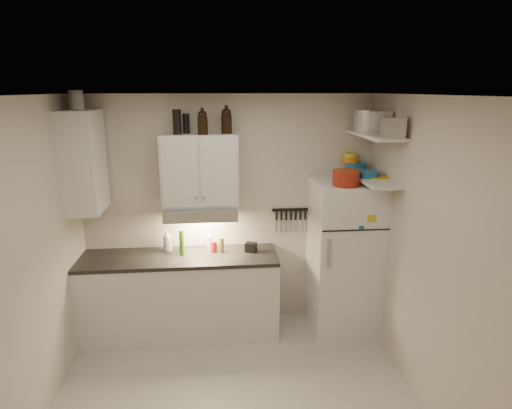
{
  "coord_description": "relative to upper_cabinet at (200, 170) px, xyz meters",
  "views": [
    {
      "loc": [
        -0.13,
        -3.12,
        2.64
      ],
      "look_at": [
        0.25,
        0.9,
        1.55
      ],
      "focal_mm": 30.0,
      "sensor_mm": 36.0,
      "label": 1
    }
  ],
  "objects": [
    {
      "name": "right_wall",
      "position": [
        1.91,
        -1.33,
        -0.53
      ],
      "size": [
        0.02,
        3.0,
        2.6
      ],
      "primitive_type": "cube",
      "color": "beige",
      "rests_on": "ground"
    },
    {
      "name": "tin_a",
      "position": [
        1.79,
        -0.31,
        0.5
      ],
      "size": [
        0.27,
        0.25,
        0.22
      ],
      "primitive_type": "cube",
      "rotation": [
        0.0,
        0.0,
        -0.29
      ],
      "color": "#AAAAAD",
      "rests_on": "shelf_hi"
    },
    {
      "name": "left_wall",
      "position": [
        -1.31,
        -1.33,
        -0.53
      ],
      "size": [
        0.02,
        3.0,
        2.6
      ],
      "primitive_type": "cube",
      "color": "beige",
      "rests_on": "ground"
    },
    {
      "name": "dutch_oven",
      "position": [
        1.47,
        -0.35,
        -0.05
      ],
      "size": [
        0.36,
        0.36,
        0.16
      ],
      "primitive_type": "cylinder",
      "rotation": [
        0.0,
        0.0,
        -0.41
      ],
      "color": "maroon",
      "rests_on": "fridge"
    },
    {
      "name": "shelf_lo",
      "position": [
        1.75,
        -0.31,
        -0.07
      ],
      "size": [
        0.3,
        0.95,
        0.03
      ],
      "primitive_type": "cube",
      "color": "silver",
      "rests_on": "right_wall"
    },
    {
      "name": "shelf_hi",
      "position": [
        1.75,
        -0.31,
        0.38
      ],
      "size": [
        0.3,
        0.95,
        0.03
      ],
      "primitive_type": "cube",
      "color": "silver",
      "rests_on": "right_wall"
    },
    {
      "name": "book_stack",
      "position": [
        1.79,
        -0.29,
        -0.08
      ],
      "size": [
        0.26,
        0.3,
        0.09
      ],
      "primitive_type": "cube",
      "rotation": [
        0.0,
        0.0,
        0.21
      ],
      "color": "gold",
      "rests_on": "fridge"
    },
    {
      "name": "base_cabinet",
      "position": [
        -0.25,
        -0.14,
        -1.39
      ],
      "size": [
        2.1,
        0.6,
        0.88
      ],
      "primitive_type": "cube",
      "color": "silver",
      "rests_on": "floor"
    },
    {
      "name": "growler_b",
      "position": [
        0.29,
        -0.0,
        0.51
      ],
      "size": [
        0.15,
        0.15,
        0.26
      ],
      "primitive_type": null,
      "rotation": [
        0.0,
        0.0,
        -0.43
      ],
      "color": "black",
      "rests_on": "upper_cabinet"
    },
    {
      "name": "side_cabinet",
      "position": [
        -1.14,
        -0.14,
        0.12
      ],
      "size": [
        0.33,
        0.55,
        1.0
      ],
      "primitive_type": "cube",
      "color": "silver",
      "rests_on": "left_wall"
    },
    {
      "name": "range_hood",
      "position": [
        0.0,
        -0.06,
        -0.44
      ],
      "size": [
        0.76,
        0.46,
        0.12
      ],
      "primitive_type": "cube",
      "color": "silver",
      "rests_on": "back_wall"
    },
    {
      "name": "tin_b",
      "position": [
        1.77,
        -0.7,
        0.48
      ],
      "size": [
        0.2,
        0.2,
        0.19
      ],
      "primitive_type": "cube",
      "rotation": [
        0.0,
        0.0,
        -0.11
      ],
      "color": "#AAAAAD",
      "rests_on": "shelf_hi"
    },
    {
      "name": "spice_jar",
      "position": [
        1.53,
        -0.19,
        -0.07
      ],
      "size": [
        0.07,
        0.07,
        0.11
      ],
      "primitive_type": "cylinder",
      "rotation": [
        0.0,
        0.0,
        -0.14
      ],
      "color": "silver",
      "rests_on": "fridge"
    },
    {
      "name": "ceiling",
      "position": [
        0.3,
        -1.33,
        0.78
      ],
      "size": [
        3.2,
        3.0,
        0.02
      ],
      "primitive_type": "cube",
      "color": "white",
      "rests_on": "ground"
    },
    {
      "name": "growler_a",
      "position": [
        0.04,
        -0.07,
        0.5
      ],
      "size": [
        0.12,
        0.12,
        0.25
      ],
      "primitive_type": null,
      "rotation": [
        0.0,
        0.0,
        0.14
      ],
      "color": "black",
      "rests_on": "upper_cabinet"
    },
    {
      "name": "floor",
      "position": [
        0.3,
        -1.33,
        -1.84
      ],
      "size": [
        3.2,
        3.0,
        0.02
      ],
      "primitive_type": "cube",
      "color": "#B8B4AA",
      "rests_on": "ground"
    },
    {
      "name": "red_jar",
      "position": [
        0.13,
        -0.06,
        -0.84
      ],
      "size": [
        0.07,
        0.07,
        0.13
      ],
      "primitive_type": "cylinder",
      "rotation": [
        0.0,
        0.0,
        -0.19
      ],
      "color": "maroon",
      "rests_on": "countertop"
    },
    {
      "name": "caddy",
      "position": [
        0.53,
        -0.09,
        -0.85
      ],
      "size": [
        0.14,
        0.12,
        0.1
      ],
      "primitive_type": "cube",
      "rotation": [
        0.0,
        0.0,
        -0.38
      ],
      "color": "black",
      "rests_on": "countertop"
    },
    {
      "name": "stock_pot",
      "position": [
        1.76,
        -0.07,
        0.5
      ],
      "size": [
        0.38,
        0.38,
        0.22
      ],
      "primitive_type": "cylinder",
      "rotation": [
        0.0,
        0.0,
        -0.25
      ],
      "color": "silver",
      "rests_on": "shelf_hi"
    },
    {
      "name": "plates",
      "position": [
        1.72,
        -0.29,
        -0.02
      ],
      "size": [
        0.31,
        0.31,
        0.06
      ],
      "primitive_type": "cylinder",
      "rotation": [
        0.0,
        0.0,
        -0.29
      ],
      "color": "#175682",
      "rests_on": "shelf_lo"
    },
    {
      "name": "fridge",
      "position": [
        1.55,
        -0.18,
        -0.98
      ],
      "size": [
        0.7,
        0.68,
        1.7
      ],
      "primitive_type": "cube",
      "color": "white",
      "rests_on": "floor"
    },
    {
      "name": "thermos_b",
      "position": [
        -0.21,
        -0.04,
        0.5
      ],
      "size": [
        0.1,
        0.1,
        0.25
      ],
      "primitive_type": "cylinder",
      "rotation": [
        0.0,
        0.0,
        0.16
      ],
      "color": "black",
      "rests_on": "upper_cabinet"
    },
    {
      "name": "clear_bottle",
      "position": [
        0.07,
        0.02,
        -0.82
      ],
      "size": [
        0.07,
        0.07,
        0.17
      ],
      "primitive_type": "cylinder",
      "rotation": [
        0.0,
        0.0,
        -0.34
      ],
      "color": "silver",
      "rests_on": "countertop"
    },
    {
      "name": "back_wall",
      "position": [
        0.3,
        0.18,
        -0.53
      ],
      "size": [
        3.2,
        0.02,
        2.6
      ],
      "primitive_type": "cube",
      "color": "beige",
      "rests_on": "ground"
    },
    {
      "name": "bowl_orange",
      "position": [
        1.64,
        0.09,
        0.07
      ],
      "size": [
        0.18,
        0.18,
        0.05
      ],
      "primitive_type": "cylinder",
      "color": "orange",
      "rests_on": "bowl_teal"
    },
    {
      "name": "upper_cabinet",
      "position": [
        0.0,
        0.0,
        0.0
      ],
      "size": [
        0.8,
        0.33,
        0.75
      ],
      "primitive_type": "cube",
      "color": "silver",
      "rests_on": "back_wall"
    },
    {
      "name": "knife_strip",
      "position": [
        1.0,
        0.15,
        -0.51
      ],
      "size": [
        0.42,
        0.02,
        0.03
      ],
      "primitive_type": "cube",
      "color": "black",
      "rests_on": "back_wall"
    },
    {
      "name": "oil_bottle",
      "position": [
        -0.21,
        -0.1,
        -0.76
      ],
      "size": [
        0.06,
        0.06,
        0.28
      ],
      "primitive_type": "cylinder",
      "rotation": [
        0.0,
        0.0,
        -0.22
      ],
      "color": "#3D6E1B",
      "rests_on": "countertop"
    },
    {
      "name": "bowl_yellow",
      "position": [
        1.64,
        0.09,
        0.12
      ],
      "size": [
        0.14,
        0.14,
        0.05
      ],
      "primitive_type": "cylinder",
      "color": "gold",
      "rests_on": "bowl_orange"
    },
    {
      "name": "bowl_teal",
      "position": [
        1.7,
        0.03,
        -0.0
      ],
      "size": [
        0.23,
        0.23,
        0.09
      ],
      "primitive_type": "cylinder",
      "color": "#175682",
      "rests_on": "shelf_lo"
    },
    {
      "name": "thermos_a",
      "position": [
        -0.13,
        0.04,
        0.48
      ],
      "size": [
        0.08,
        0.08,
        0.2
      ],
      "primitive_type": "cylinder",
      "rotation": [
        0.0,
        0.0,
        0.1
      ],
      "color": "black",
      "rests_on": "upper_cabinet"
    },
    {
      "name": "vinegar_bottle",
      "position": [
        -0.23,
        -0.01,
        -0.79
      ],
      "size": [
        0.06,
        0.06,
        0.23
      ],
      "primitive_type": "cylinder",
      "rotation": [
        0.0,
        0.0,
        -0.28
      ],
      "color": "black",
      "rests_on": "countertop"
    },
    {
      "name": "pepper_mill",
      "position": [
        0.21,
        -0.06,
        -0.82
      ],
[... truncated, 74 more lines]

